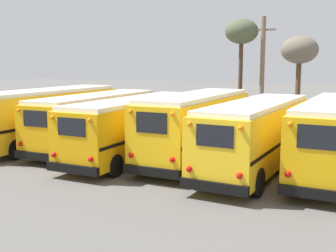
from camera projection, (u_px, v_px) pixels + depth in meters
name	position (u px, v px, depth m)	size (l,w,h in m)	color
ground_plane	(171.00, 156.00, 21.83)	(160.00, 160.00, 0.00)	#5B5956
school_bus_0	(49.00, 114.00, 24.67)	(2.61, 10.60, 3.26)	yellow
school_bus_1	(97.00, 119.00, 23.70)	(2.71, 10.18, 3.02)	#E5A00C
school_bus_2	(138.00, 125.00, 21.62)	(2.76, 10.80, 2.99)	#E5A00C
school_bus_3	(197.00, 125.00, 20.58)	(2.72, 9.56, 3.29)	yellow
school_bus_4	(257.00, 133.00, 18.74)	(3.09, 10.39, 3.10)	yellow
school_bus_5	(333.00, 134.00, 18.02)	(2.74, 10.18, 3.20)	#EAAA0F
utility_pole	(262.00, 71.00, 31.33)	(1.80, 0.34, 8.16)	#75604C
bare_tree_0	(299.00, 51.00, 35.92)	(3.14, 3.14, 7.06)	brown
bare_tree_1	(242.00, 34.00, 31.77)	(2.50, 2.50, 8.07)	#473323
fence_line	(217.00, 120.00, 28.27)	(23.66, 0.06, 1.42)	#939399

